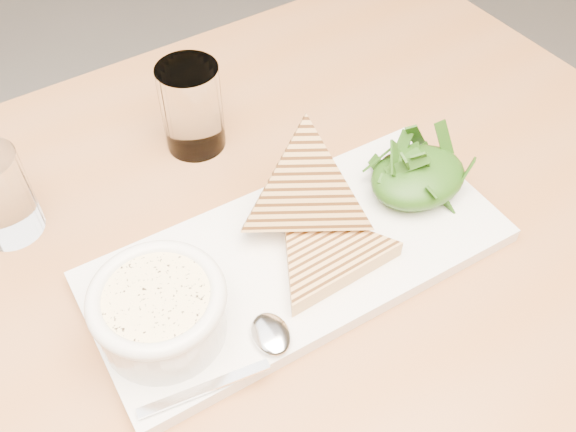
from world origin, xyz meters
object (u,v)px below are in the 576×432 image
platter (298,256)px  glass_far (192,108)px  soup_bowl (162,316)px  table_top (171,355)px

platter → glass_far: 0.22m
soup_bowl → glass_far: glass_far is taller
platter → glass_far: (-0.01, 0.21, 0.04)m
table_top → platter: bearing=6.9°
table_top → soup_bowl: size_ratio=11.53×
platter → table_top: bearing=-173.1°
glass_far → table_top: bearing=-121.5°
table_top → soup_bowl: (0.00, 0.00, 0.06)m
platter → soup_bowl: (-0.15, -0.01, 0.03)m
platter → soup_bowl: soup_bowl is taller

